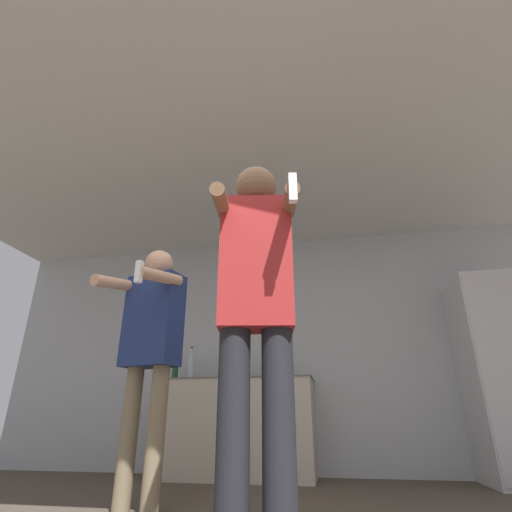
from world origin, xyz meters
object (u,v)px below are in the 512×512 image
at_px(bottle_amber_bourbon, 191,367).
at_px(person_woman_foreground, 256,310).
at_px(bottle_dark_rum, 175,371).
at_px(person_man_side, 151,338).
at_px(bottle_tall_gin, 235,371).
at_px(refrigerator, 503,375).
at_px(bottle_red_label, 287,370).

height_order(bottle_amber_bourbon, person_woman_foreground, person_woman_foreground).
relative_size(bottle_dark_rum, person_man_side, 0.15).
height_order(bottle_tall_gin, person_woman_foreground, person_woman_foreground).
bearing_deg(refrigerator, person_woman_foreground, -128.92).
bearing_deg(bottle_red_label, bottle_dark_rum, 180.00).
height_order(bottle_dark_rum, person_woman_foreground, person_woman_foreground).
distance_m(refrigerator, person_woman_foreground, 2.94).
bearing_deg(bottle_amber_bourbon, bottle_dark_rum, 180.00).
bearing_deg(person_woman_foreground, bottle_dark_rum, 119.56).
relative_size(bottle_amber_bourbon, person_man_side, 0.21).
bearing_deg(bottle_red_label, person_man_side, -113.82).
relative_size(bottle_dark_rum, bottle_amber_bourbon, 0.69).
distance_m(bottle_dark_rum, person_man_side, 1.74).
relative_size(refrigerator, bottle_tall_gin, 7.69).
xyz_separation_m(bottle_amber_bourbon, person_man_side, (0.31, -1.67, -0.02)).
bearing_deg(bottle_dark_rum, bottle_amber_bourbon, 0.00).
distance_m(bottle_red_label, person_woman_foreground, 2.37).
bearing_deg(bottle_tall_gin, refrigerator, -1.88).
bearing_deg(person_woman_foreground, bottle_tall_gin, 106.06).
xyz_separation_m(bottle_tall_gin, person_woman_foreground, (0.68, -2.37, 0.00)).
relative_size(refrigerator, bottle_amber_bourbon, 4.99).
relative_size(refrigerator, person_man_side, 1.07).
relative_size(bottle_dark_rum, person_woman_foreground, 0.14).
xyz_separation_m(refrigerator, person_man_side, (-2.71, -1.58, 0.13)).
relative_size(refrigerator, bottle_dark_rum, 7.19).
distance_m(bottle_tall_gin, bottle_amber_bourbon, 0.49).
distance_m(bottle_dark_rum, bottle_red_label, 1.21).
bearing_deg(refrigerator, bottle_red_label, 177.59).
bearing_deg(bottle_amber_bourbon, refrigerator, -1.58).
bearing_deg(bottle_tall_gin, person_woman_foreground, -73.94).
bearing_deg(bottle_dark_rum, refrigerator, -1.49).
bearing_deg(refrigerator, bottle_amber_bourbon, 178.42).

